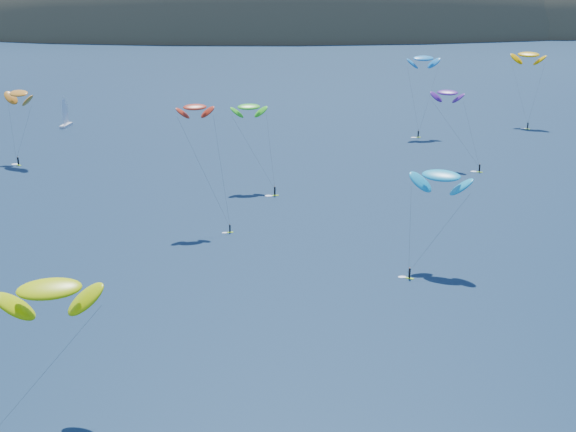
# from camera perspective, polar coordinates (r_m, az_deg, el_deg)

# --- Properties ---
(island) EXTENTS (730.00, 300.00, 210.00)m
(island) POSITION_cam_1_polar(r_m,az_deg,el_deg) (611.24, 1.75, 12.56)
(island) COLOR #3D3526
(island) RESTS_ON ground
(sailboat) EXTENTS (7.76, 6.64, 9.40)m
(sailboat) POSITION_cam_1_polar(r_m,az_deg,el_deg) (251.62, -15.51, 6.35)
(sailboat) COLOR silver
(sailboat) RESTS_ON ground
(kitesurfer_1) EXTENTS (10.28, 10.25, 19.67)m
(kitesurfer_1) POSITION_cam_1_polar(r_m,az_deg,el_deg) (209.41, -18.61, 8.26)
(kitesurfer_1) COLOR #B2FE1C
(kitesurfer_1) RESTS_ON ground
(kitesurfer_2) EXTENTS (12.69, 13.65, 17.70)m
(kitesurfer_2) POSITION_cam_1_polar(r_m,az_deg,el_deg) (92.31, -16.63, -5.01)
(kitesurfer_2) COLOR #B2FE1C
(kitesurfer_2) RESTS_ON ground
(kitesurfer_3) EXTENTS (10.12, 11.38, 19.89)m
(kitesurfer_3) POSITION_cam_1_polar(r_m,az_deg,el_deg) (176.90, -2.79, 7.74)
(kitesurfer_3) COLOR #B2FE1C
(kitesurfer_3) RESTS_ON ground
(kitesurfer_4) EXTENTS (9.76, 8.51, 24.10)m
(kitesurfer_4) POSITION_cam_1_polar(r_m,az_deg,el_deg) (232.68, 9.61, 10.99)
(kitesurfer_4) COLOR #B2FE1C
(kitesurfer_4) RESTS_ON ground
(kitesurfer_5) EXTENTS (11.99, 11.46, 18.05)m
(kitesurfer_5) POSITION_cam_1_polar(r_m,az_deg,el_deg) (133.01, 10.84, 2.83)
(kitesurfer_5) COLOR #B2FE1C
(kitesurfer_5) RESTS_ON ground
(kitesurfer_6) EXTENTS (11.80, 12.21, 19.88)m
(kitesurfer_6) POSITION_cam_1_polar(r_m,az_deg,el_deg) (199.18, 11.29, 8.59)
(kitesurfer_6) COLOR #B2FE1C
(kitesurfer_6) RESTS_ON ground
(kitesurfer_9) EXTENTS (10.33, 8.49, 24.52)m
(kitesurfer_9) POSITION_cam_1_polar(r_m,az_deg,el_deg) (150.55, -6.63, 7.67)
(kitesurfer_9) COLOR #B2FE1C
(kitesurfer_9) RESTS_ON ground
(kitesurfer_11) EXTENTS (10.87, 13.78, 23.58)m
(kitesurfer_11) POSITION_cam_1_polar(r_m,az_deg,el_deg) (254.47, 16.73, 10.93)
(kitesurfer_11) COLOR #B2FE1C
(kitesurfer_11) RESTS_ON ground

